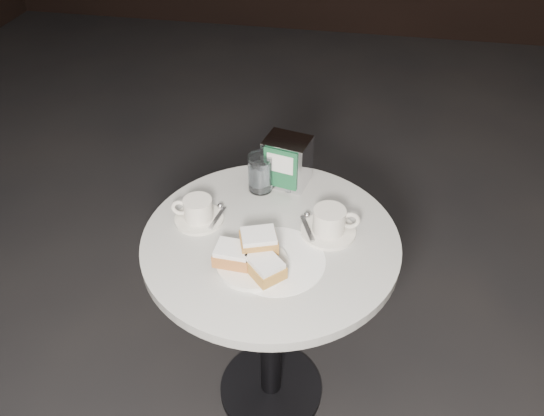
{
  "coord_description": "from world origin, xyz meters",
  "views": [
    {
      "loc": [
        0.2,
        -1.04,
        1.71
      ],
      "look_at": [
        0.0,
        0.02,
        0.83
      ],
      "focal_mm": 35.0,
      "sensor_mm": 36.0,
      "label": 1
    }
  ],
  "objects": [
    {
      "name": "ground",
      "position": [
        0.0,
        0.0,
        0.0
      ],
      "size": [
        7.0,
        7.0,
        0.0
      ],
      "primitive_type": "plane",
      "color": "black",
      "rests_on": "ground"
    },
    {
      "name": "cafe_table",
      "position": [
        0.0,
        0.0,
        0.55
      ],
      "size": [
        0.7,
        0.7,
        0.74
      ],
      "color": "black",
      "rests_on": "ground"
    },
    {
      "name": "sugar_spill",
      "position": [
        0.03,
        -0.08,
        0.75
      ],
      "size": [
        0.34,
        0.34,
        0.0
      ],
      "primitive_type": "cylinder",
      "rotation": [
        0.0,
        0.0,
        -0.44
      ],
      "color": "white",
      "rests_on": "cafe_table"
    },
    {
      "name": "beignet_plate",
      "position": [
        -0.02,
        -0.12,
        0.78
      ],
      "size": [
        0.24,
        0.24,
        0.09
      ],
      "rotation": [
        0.0,
        0.0,
        -0.35
      ],
      "color": "white",
      "rests_on": "cafe_table"
    },
    {
      "name": "coffee_cup_left",
      "position": [
        -0.21,
        0.03,
        0.78
      ],
      "size": [
        0.15,
        0.15,
        0.07
      ],
      "rotation": [
        0.0,
        0.0,
        0.1
      ],
      "color": "white",
      "rests_on": "cafe_table"
    },
    {
      "name": "coffee_cup_right",
      "position": [
        0.15,
        0.05,
        0.78
      ],
      "size": [
        0.17,
        0.17,
        0.08
      ],
      "rotation": [
        0.0,
        0.0,
        0.15
      ],
      "color": "white",
      "rests_on": "cafe_table"
    },
    {
      "name": "water_glass_left",
      "position": [
        -0.07,
        0.21,
        0.8
      ],
      "size": [
        0.08,
        0.08,
        0.12
      ],
      "rotation": [
        0.0,
        0.0,
        -0.07
      ],
      "color": "white",
      "rests_on": "cafe_table"
    },
    {
      "name": "water_glass_right",
      "position": [
        0.02,
        0.23,
        0.8
      ],
      "size": [
        0.07,
        0.07,
        0.1
      ],
      "rotation": [
        0.0,
        0.0,
        0.17
      ],
      "color": "white",
      "rests_on": "cafe_table"
    },
    {
      "name": "napkin_dispenser",
      "position": [
        0.0,
        0.26,
        0.82
      ],
      "size": [
        0.15,
        0.13,
        0.15
      ],
      "rotation": [
        0.0,
        0.0,
        -0.21
      ],
      "color": "silver",
      "rests_on": "cafe_table"
    }
  ]
}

